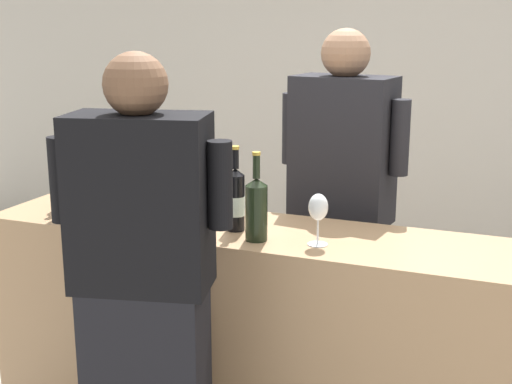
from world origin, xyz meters
The scene contains 12 objects.
wall_back centered at (0.00, 2.60, 1.40)m, with size 8.00×0.10×2.80m, color beige.
counter centered at (0.00, 0.00, 0.49)m, with size 2.49×0.51×0.99m, color #9E7A56.
wine_bottle_0 centered at (-0.59, 0.06, 1.10)m, with size 0.08×0.08×0.33m.
wine_bottle_1 centered at (-0.20, -0.04, 1.11)m, with size 0.07×0.07×0.33m.
wine_bottle_2 centered at (-0.48, -0.08, 1.11)m, with size 0.07×0.07×0.32m.
wine_bottle_3 centered at (-0.94, 0.13, 1.10)m, with size 0.08×0.08×0.32m.
wine_bottle_4 centered at (-1.02, 0.01, 1.11)m, with size 0.08×0.08×0.34m.
wine_bottle_5 centered at (-0.08, -0.13, 1.11)m, with size 0.08×0.08×0.33m.
wine_glass centered at (0.15, -0.10, 1.12)m, with size 0.07×0.07×0.19m.
ice_bucket centered at (-0.86, -0.13, 1.10)m, with size 0.21×0.21×0.23m.
person_server centered at (0.07, 0.51, 0.86)m, with size 0.58×0.29×1.75m.
person_guest centered at (-0.32, -0.54, 0.82)m, with size 0.59×0.34×1.69m.
Camera 1 is at (0.84, -2.43, 1.79)m, focal length 49.05 mm.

